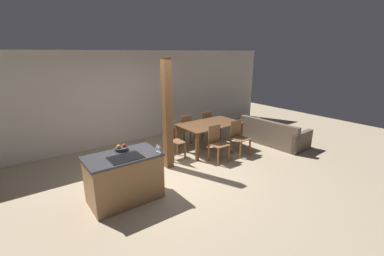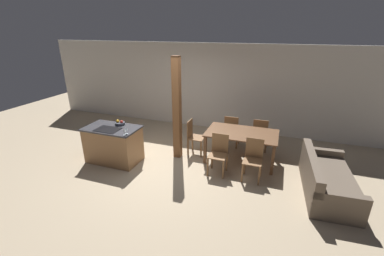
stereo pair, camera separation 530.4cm
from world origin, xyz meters
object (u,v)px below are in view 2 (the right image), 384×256
at_px(kitchen_island, 114,144).
at_px(dining_table, 242,136).
at_px(dining_chair_far_right, 260,134).
at_px(dining_chair_head_end, 194,136).
at_px(couch, 326,181).
at_px(wine_glass_middle, 126,129).
at_px(dining_chair_far_left, 232,130).
at_px(dining_chair_near_right, 253,158).
at_px(timber_post, 177,109).
at_px(fruit_bowl, 120,123).
at_px(wine_glass_near, 124,130).
at_px(dining_chair_near_left, 219,153).

xyz_separation_m(kitchen_island, dining_table, (2.95, 1.07, 0.21)).
distance_m(dining_chair_far_right, dining_chair_head_end, 1.77).
distance_m(dining_chair_head_end, couch, 3.17).
distance_m(wine_glass_middle, dining_chair_far_left, 2.90).
xyz_separation_m(dining_table, dining_chair_far_left, (-0.38, 0.73, -0.18)).
bearing_deg(dining_chair_near_right, wine_glass_middle, -168.17).
bearing_deg(timber_post, dining_chair_far_left, 41.92).
distance_m(dining_chair_head_end, timber_post, 0.91).
height_order(kitchen_island, dining_table, kitchen_island).
height_order(dining_chair_near_right, dining_chair_far_left, same).
bearing_deg(dining_chair_near_right, couch, -1.37).
xyz_separation_m(dining_chair_far_right, timber_post, (-1.94, -1.05, 0.79)).
bearing_deg(dining_chair_head_end, dining_chair_far_left, -48.94).
bearing_deg(couch, dining_chair_far_right, 40.67).
bearing_deg(kitchen_island, fruit_bowl, 71.78).
distance_m(dining_chair_far_left, timber_post, 1.76).
distance_m(fruit_bowl, dining_chair_near_right, 3.29).
relative_size(dining_chair_head_end, couch, 0.46).
distance_m(fruit_bowl, wine_glass_near, 0.75).
xyz_separation_m(dining_chair_far_right, couch, (1.46, -1.50, -0.22)).
bearing_deg(dining_chair_near_left, kitchen_island, -172.52).
xyz_separation_m(kitchen_island, fruit_bowl, (0.08, 0.24, 0.49)).
bearing_deg(dining_chair_near_right, fruit_bowl, -178.23).
bearing_deg(fruit_bowl, couch, 0.80).
bearing_deg(dining_chair_near_left, dining_chair_head_end, 138.94).
distance_m(fruit_bowl, dining_chair_head_end, 1.90).
bearing_deg(timber_post, couch, -7.51).
bearing_deg(dining_chair_head_end, wine_glass_near, 140.45).
bearing_deg(dining_chair_head_end, wine_glass_middle, 138.84).
xyz_separation_m(wine_glass_middle, dining_chair_near_right, (2.75, 0.58, -0.53)).
xyz_separation_m(dining_table, dining_chair_near_left, (-0.38, -0.73, -0.18)).
bearing_deg(dining_chair_head_end, timber_post, 134.00).
height_order(kitchen_island, wine_glass_middle, wine_glass_middle).
relative_size(fruit_bowl, dining_table, 0.14).
distance_m(fruit_bowl, dining_chair_far_left, 2.98).
bearing_deg(kitchen_island, wine_glass_middle, -22.50).
height_order(dining_chair_near_right, dining_chair_head_end, same).
bearing_deg(timber_post, dining_table, 11.61).
xyz_separation_m(fruit_bowl, dining_table, (2.87, 0.83, -0.28)).
bearing_deg(couch, wine_glass_middle, 93.76).
bearing_deg(dining_chair_far_left, fruit_bowl, 32.20).
bearing_deg(timber_post, dining_chair_near_right, -12.03).
xyz_separation_m(wine_glass_middle, dining_chair_near_left, (1.99, 0.58, -0.53)).
xyz_separation_m(fruit_bowl, timber_post, (1.32, 0.51, 0.33)).
distance_m(dining_chair_near_right, timber_post, 2.13).
xyz_separation_m(kitchen_island, dining_chair_near_left, (2.57, 0.34, 0.03)).
xyz_separation_m(dining_chair_near_left, couch, (2.23, -0.03, -0.22)).
bearing_deg(fruit_bowl, dining_chair_near_right, 1.77).
xyz_separation_m(wine_glass_near, dining_chair_near_right, (2.75, 0.65, -0.53)).
xyz_separation_m(wine_glass_middle, dining_chair_far_right, (2.75, 2.04, -0.53)).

